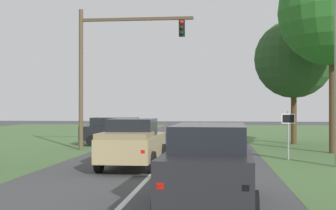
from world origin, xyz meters
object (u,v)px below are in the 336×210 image
object	(u,v)px
pickup_truck_lead	(133,143)
traffic_light	(109,58)
crossing_suv_far	(117,131)
oak_tree_right	(332,12)
keep_moving_sign	(288,128)
red_suv_near	(209,164)
extra_tree_1	(294,59)

from	to	relation	value
pickup_truck_lead	traffic_light	bearing A→B (deg)	111.09
crossing_suv_far	oak_tree_right	bearing A→B (deg)	-16.39
pickup_truck_lead	keep_moving_sign	xyz separation A→B (m)	(6.51, 3.21, 0.45)
keep_moving_sign	oak_tree_right	world-z (taller)	oak_tree_right
red_suv_near	traffic_light	distance (m)	15.39
traffic_light	crossing_suv_far	size ratio (longest dim) A/B	1.71
pickup_truck_lead	crossing_suv_far	world-z (taller)	pickup_truck_lead
traffic_light	extra_tree_1	bearing A→B (deg)	26.12
red_suv_near	extra_tree_1	xyz separation A→B (m)	(5.16, 19.04, 4.46)
traffic_light	pickup_truck_lead	bearing A→B (deg)	-68.91
red_suv_near	extra_tree_1	world-z (taller)	extra_tree_1
oak_tree_right	crossing_suv_far	world-z (taller)	oak_tree_right
red_suv_near	oak_tree_right	bearing A→B (deg)	65.15
pickup_truck_lead	keep_moving_sign	bearing A→B (deg)	26.25
traffic_light	crossing_suv_far	bearing A→B (deg)	93.78
pickup_truck_lead	traffic_light	xyz separation A→B (m)	(-2.67, 6.92, 4.11)
red_suv_near	pickup_truck_lead	distance (m)	7.44
red_suv_near	crossing_suv_far	xyz separation A→B (m)	(-6.00, 16.90, -0.12)
oak_tree_right	extra_tree_1	world-z (taller)	oak_tree_right
pickup_truck_lead	keep_moving_sign	world-z (taller)	keep_moving_sign
red_suv_near	pickup_truck_lead	world-z (taller)	red_suv_near
keep_moving_sign	traffic_light	bearing A→B (deg)	157.98
pickup_truck_lead	oak_tree_right	world-z (taller)	oak_tree_right
traffic_light	oak_tree_right	distance (m)	12.17
oak_tree_right	red_suv_near	bearing A→B (deg)	-114.85
keep_moving_sign	crossing_suv_far	world-z (taller)	keep_moving_sign
pickup_truck_lead	keep_moving_sign	distance (m)	7.27
red_suv_near	crossing_suv_far	distance (m)	17.94
pickup_truck_lead	traffic_light	distance (m)	8.48
pickup_truck_lead	extra_tree_1	xyz separation A→B (m)	(8.27, 12.28, 4.52)
traffic_light	extra_tree_1	xyz separation A→B (m)	(10.94, 5.36, 0.40)
oak_tree_right	extra_tree_1	bearing A→B (deg)	100.06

